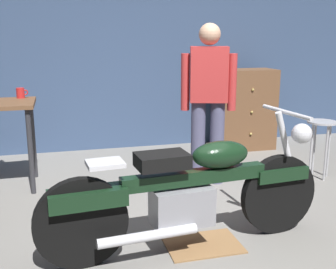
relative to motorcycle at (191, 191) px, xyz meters
name	(u,v)px	position (x,y,z in m)	size (l,w,h in m)	color
ground_plane	(195,231)	(0.12, 0.23, -0.45)	(12.00, 12.00, 0.00)	gray
back_wall	(131,35)	(0.12, 3.03, 1.10)	(8.00, 0.12, 3.10)	#384C70
motorcycle	(191,191)	(0.00, 0.00, 0.00)	(2.19, 0.61, 1.00)	black
person_standing	(208,97)	(0.61, 1.32, 0.48)	(0.55, 0.32, 1.67)	#525273
shop_stool	(321,134)	(1.87, 1.15, 0.05)	(0.32, 0.32, 0.64)	#B2B2B7
wooden_dresser	(244,109)	(1.60, 2.53, 0.10)	(0.80, 0.47, 1.10)	brown
drip_tray	(203,245)	(0.10, 0.00, -0.44)	(0.56, 0.40, 0.01)	olive
mug_red_diner	(21,93)	(-1.27, 1.94, 0.50)	(0.12, 0.08, 0.11)	red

